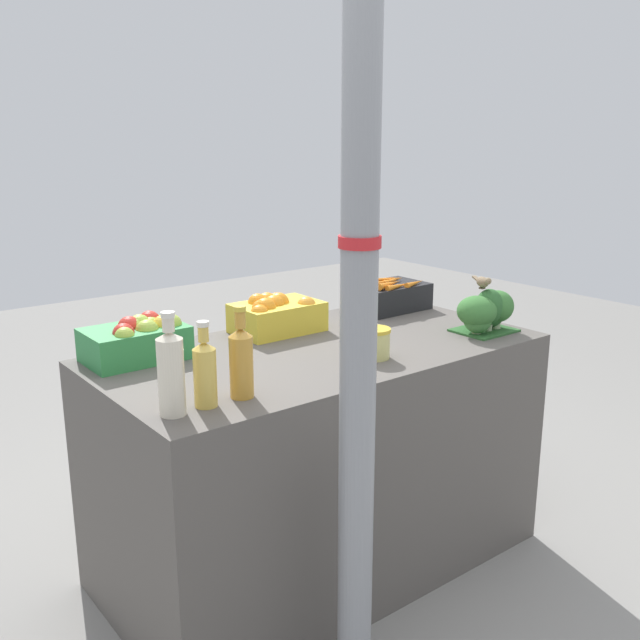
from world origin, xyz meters
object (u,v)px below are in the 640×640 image
support_pole (359,289)px  juice_bottle_amber (241,360)px  orange_crate (276,313)px  apple_crate (139,338)px  juice_bottle_golden (205,372)px  pickle_jar (375,343)px  sparrow_bird (483,282)px  broccoli_pile (486,312)px  juice_bottle_cloudy (171,371)px  carrot_crate (389,295)px

support_pole → juice_bottle_amber: support_pole is taller
juice_bottle_amber → orange_crate: bearing=47.5°
apple_crate → juice_bottle_golden: size_ratio=1.33×
pickle_jar → juice_bottle_amber: bearing=-175.8°
sparrow_bird → apple_crate: bearing=-89.0°
broccoli_pile → pickle_jar: bearing=177.6°
juice_bottle_amber → pickle_jar: bearing=4.2°
support_pole → juice_bottle_cloudy: 0.55m
orange_crate → pickle_jar: (0.08, -0.48, -0.02)m
apple_crate → juice_bottle_cloudy: size_ratio=1.14×
carrot_crate → juice_bottle_amber: 1.19m
orange_crate → broccoli_pile: (0.62, -0.50, 0.01)m
carrot_crate → sparrow_bird: 0.51m
apple_crate → juice_bottle_amber: size_ratio=1.21×
pickle_jar → sparrow_bird: sparrow_bird is taller
juice_bottle_amber → carrot_crate: bearing=25.9°
juice_bottle_cloudy → carrot_crate: bearing=21.9°
juice_bottle_cloudy → apple_crate: bearing=74.9°
orange_crate → sparrow_bird: bearing=-38.4°
orange_crate → sparrow_bird: 0.80m
apple_crate → orange_crate: 0.56m
orange_crate → pickle_jar: size_ratio=3.05×
orange_crate → juice_bottle_amber: (-0.48, -0.52, 0.04)m
broccoli_pile → juice_bottle_cloudy: 1.32m
orange_crate → juice_bottle_amber: 0.71m
carrot_crate → juice_bottle_cloudy: bearing=-158.1°
support_pole → juice_bottle_cloudy: bearing=134.8°
support_pole → pickle_jar: 0.65m
juice_bottle_cloudy → sparrow_bird: size_ratio=2.22×
support_pole → carrot_crate: bearing=43.0°
juice_bottle_amber → pickle_jar: 0.56m
carrot_crate → broccoli_pile: (0.03, -0.50, 0.02)m
support_pole → orange_crate: support_pole is taller
juice_bottle_cloudy → juice_bottle_golden: (0.10, 0.00, -0.02)m
carrot_crate → pickle_jar: bearing=-137.1°
apple_crate → juice_bottle_golden: juice_bottle_golden is taller
support_pole → juice_bottle_amber: 0.45m
carrot_crate → juice_bottle_cloudy: size_ratio=1.14×
juice_bottle_cloudy → juice_bottle_golden: size_ratio=1.17×
carrot_crate → sparrow_bird: sparrow_bird is taller
orange_crate → sparrow_bird: (0.62, -0.49, 0.12)m
orange_crate → broccoli_pile: 0.80m
support_pole → apple_crate: 0.94m
apple_crate → broccoli_pile: (1.18, -0.50, 0.01)m
support_pole → pickle_jar: (0.42, 0.39, -0.31)m
carrot_crate → apple_crate: bearing=180.0°
broccoli_pile → juice_bottle_amber: bearing=-179.1°
juice_bottle_amber → apple_crate: bearing=98.8°
juice_bottle_golden → juice_bottle_amber: juice_bottle_amber is taller
support_pole → broccoli_pile: support_pole is taller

